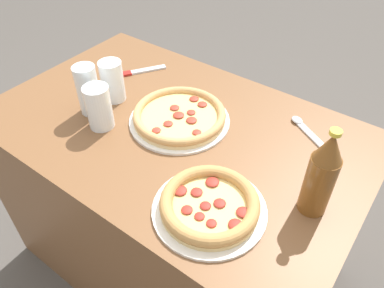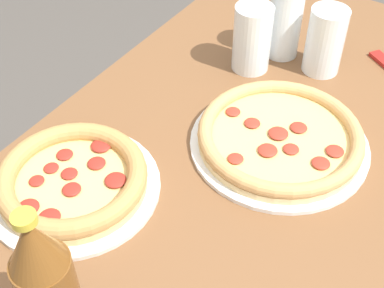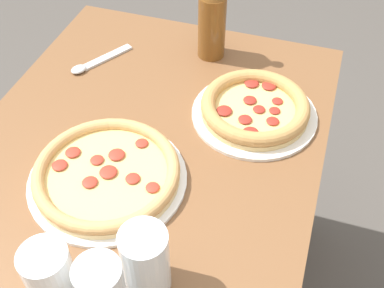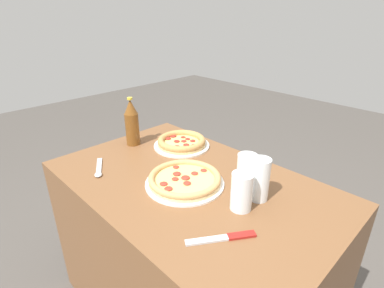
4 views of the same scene
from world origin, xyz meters
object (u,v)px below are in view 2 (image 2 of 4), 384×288
pizza_margherita (281,136)px  glass_orange_juice (325,45)px  glass_red_wine (285,22)px  beer_bottle (48,287)px  pizza_pepperoni (73,180)px  glass_water (252,40)px

pizza_margherita → glass_orange_juice: (-0.24, -0.03, 0.04)m
glass_red_wine → beer_bottle: bearing=3.8°
pizza_pepperoni → glass_red_wine: (-0.52, 0.11, 0.05)m
glass_red_wine → beer_bottle: 0.71m
pizza_pepperoni → beer_bottle: bearing=39.0°
beer_bottle → pizza_margherita: bearing=170.8°
glass_red_wine → glass_water: bearing=-21.9°
pizza_margherita → glass_red_wine: size_ratio=1.93×
glass_orange_juice → glass_water: 0.14m
pizza_pepperoni → beer_bottle: 0.26m
glass_water → beer_bottle: beer_bottle is taller
glass_orange_juice → pizza_pepperoni: bearing=-21.3°
glass_water → beer_bottle: (0.63, 0.08, 0.05)m
pizza_margherita → beer_bottle: size_ratio=1.28×
glass_red_wine → beer_bottle: beer_bottle is taller
pizza_margherita → pizza_pepperoni: 0.35m
pizza_pepperoni → glass_orange_juice: glass_orange_juice is taller
pizza_margherita → glass_water: 0.23m
pizza_pepperoni → glass_orange_juice: bearing=158.7°
glass_water → pizza_margherita: bearing=41.7°
pizza_margherita → beer_bottle: (0.46, -0.07, 0.09)m
glass_water → glass_orange_juice: bearing=119.2°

